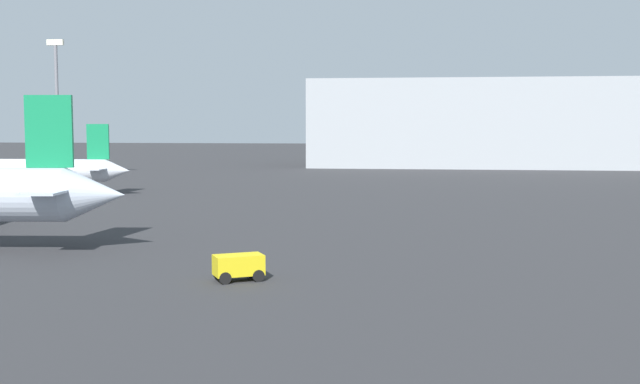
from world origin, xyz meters
name	(u,v)px	position (x,y,z in m)	size (l,w,h in m)	color
airplane_far_left	(19,170)	(-44.17, 68.74, 2.70)	(25.68, 22.96, 7.80)	silver
baggage_cart	(239,266)	(-9.22, 25.57, 0.76)	(2.73, 2.29, 1.30)	gold
light_mast_left	(57,101)	(-51.89, 94.01, 11.15)	(2.40, 0.50, 19.78)	slate
terminal_building	(518,124)	(17.78, 135.14, 7.89)	(75.90, 23.91, 15.78)	#999EA3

